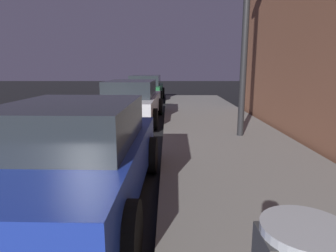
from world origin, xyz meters
The scene contains 3 objects.
car_blue centered at (2.85, 3.64, 0.71)m, with size 2.17×4.09×1.43m.
car_silver centered at (2.85, 9.94, 0.71)m, with size 2.11×4.63×1.43m.
car_green centered at (2.85, 16.41, 0.72)m, with size 2.13×4.26×1.43m.
Camera 1 is at (4.13, -0.12, 1.89)m, focal length 30.83 mm.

